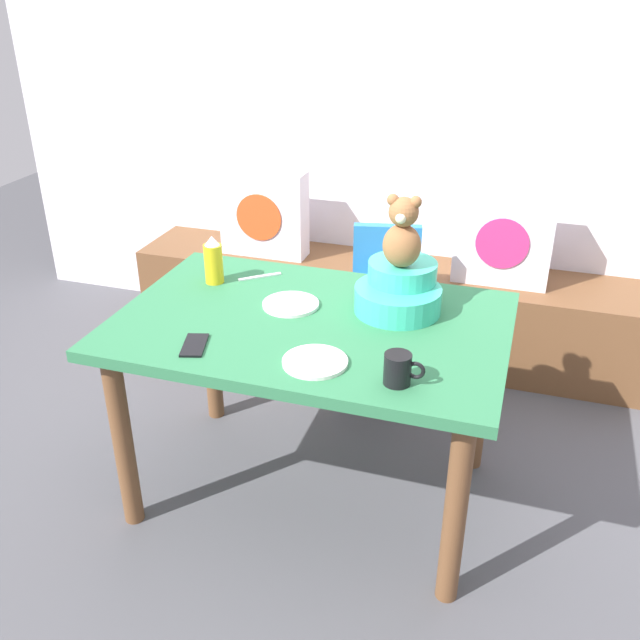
% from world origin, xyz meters
% --- Properties ---
extents(ground_plane, '(8.00, 8.00, 0.00)m').
position_xyz_m(ground_plane, '(0.00, 0.00, 0.00)').
color(ground_plane, '#4C4C51').
extents(back_wall, '(4.40, 0.10, 2.60)m').
position_xyz_m(back_wall, '(0.00, 1.46, 1.30)').
color(back_wall, silver).
rests_on(back_wall, ground_plane).
extents(window_bench, '(2.60, 0.44, 0.46)m').
position_xyz_m(window_bench, '(0.00, 1.19, 0.23)').
color(window_bench, brown).
rests_on(window_bench, ground_plane).
extents(pillow_floral_left, '(0.44, 0.15, 0.44)m').
position_xyz_m(pillow_floral_left, '(-0.64, 1.17, 0.68)').
color(pillow_floral_left, silver).
rests_on(pillow_floral_left, window_bench).
extents(pillow_floral_right, '(0.44, 0.15, 0.44)m').
position_xyz_m(pillow_floral_right, '(0.55, 1.17, 0.68)').
color(pillow_floral_right, silver).
rests_on(pillow_floral_right, window_bench).
extents(book_stack, '(0.20, 0.14, 0.05)m').
position_xyz_m(book_stack, '(0.10, 1.19, 0.49)').
color(book_stack, tan).
rests_on(book_stack, window_bench).
extents(dining_table, '(1.32, 0.88, 0.74)m').
position_xyz_m(dining_table, '(0.00, 0.00, 0.64)').
color(dining_table, '#2D7247').
rests_on(dining_table, ground_plane).
extents(highchair, '(0.39, 0.50, 0.79)m').
position_xyz_m(highchair, '(0.09, 0.75, 0.52)').
color(highchair, '#2672B2').
rests_on(highchair, ground_plane).
extents(infant_seat_teal, '(0.30, 0.33, 0.16)m').
position_xyz_m(infant_seat_teal, '(0.26, 0.17, 0.81)').
color(infant_seat_teal, '#39C0A0').
rests_on(infant_seat_teal, dining_table).
extents(teddy_bear, '(0.13, 0.12, 0.25)m').
position_xyz_m(teddy_bear, '(0.26, 0.17, 1.02)').
color(teddy_bear, '#966139').
rests_on(teddy_bear, infant_seat_teal).
extents(ketchup_bottle, '(0.07, 0.07, 0.18)m').
position_xyz_m(ketchup_bottle, '(-0.45, 0.19, 0.83)').
color(ketchup_bottle, gold).
rests_on(ketchup_bottle, dining_table).
extents(coffee_mug, '(0.12, 0.08, 0.09)m').
position_xyz_m(coffee_mug, '(0.36, -0.30, 0.79)').
color(coffee_mug, black).
rests_on(coffee_mug, dining_table).
extents(dinner_plate_near, '(0.20, 0.20, 0.01)m').
position_xyz_m(dinner_plate_near, '(-0.10, 0.08, 0.75)').
color(dinner_plate_near, white).
rests_on(dinner_plate_near, dining_table).
extents(dinner_plate_far, '(0.20, 0.20, 0.01)m').
position_xyz_m(dinner_plate_far, '(0.10, -0.27, 0.75)').
color(dinner_plate_far, white).
rests_on(dinner_plate_far, dining_table).
extents(cell_phone, '(0.11, 0.16, 0.01)m').
position_xyz_m(cell_phone, '(-0.29, -0.29, 0.74)').
color(cell_phone, black).
rests_on(cell_phone, dining_table).
extents(table_fork, '(0.14, 0.12, 0.01)m').
position_xyz_m(table_fork, '(-0.30, 0.28, 0.74)').
color(table_fork, silver).
rests_on(table_fork, dining_table).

